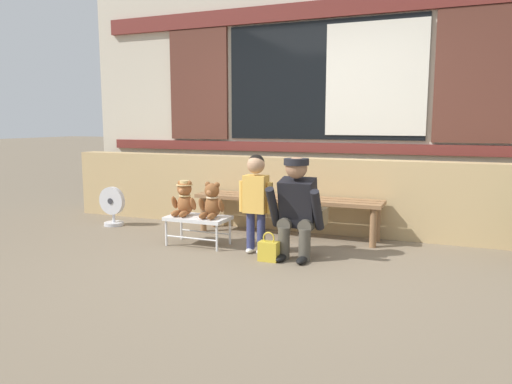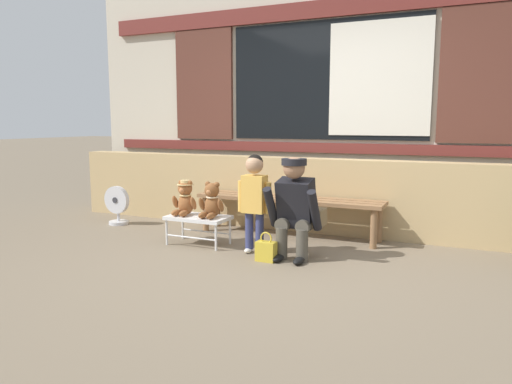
% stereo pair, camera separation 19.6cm
% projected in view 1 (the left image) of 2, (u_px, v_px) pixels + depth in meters
% --- Properties ---
extents(ground_plane, '(60.00, 60.00, 0.00)m').
position_uv_depth(ground_plane, '(268.00, 263.00, 4.37)').
color(ground_plane, '#756651').
extents(brick_low_wall, '(6.48, 0.25, 0.85)m').
position_uv_depth(brick_low_wall, '(312.00, 195.00, 5.61)').
color(brick_low_wall, tan).
rests_on(brick_low_wall, ground).
extents(shop_facade, '(6.62, 0.26, 3.43)m').
position_uv_depth(shop_facade, '(325.00, 84.00, 5.90)').
color(shop_facade, beige).
rests_on(shop_facade, ground).
extents(wooden_bench_long, '(2.10, 0.40, 0.44)m').
position_uv_depth(wooden_bench_long, '(287.00, 203.00, 5.35)').
color(wooden_bench_long, '#8E6642').
rests_on(wooden_bench_long, ground).
extents(small_display_bench, '(0.64, 0.36, 0.30)m').
position_uv_depth(small_display_bench, '(198.00, 220.00, 4.97)').
color(small_display_bench, silver).
rests_on(small_display_bench, ground).
extents(teddy_bear_with_hat, '(0.28, 0.27, 0.36)m').
position_uv_depth(teddy_bear_with_hat, '(184.00, 199.00, 5.01)').
color(teddy_bear_with_hat, '#93562D').
rests_on(teddy_bear_with_hat, small_display_bench).
extents(teddy_bear_plain, '(0.28, 0.26, 0.36)m').
position_uv_depth(teddy_bear_plain, '(212.00, 202.00, 4.89)').
color(teddy_bear_plain, brown).
rests_on(teddy_bear_plain, small_display_bench).
extents(child_standing, '(0.35, 0.18, 0.96)m').
position_uv_depth(child_standing, '(256.00, 193.00, 4.62)').
color(child_standing, navy).
rests_on(child_standing, ground).
extents(adult_crouching, '(0.50, 0.49, 0.95)m').
position_uv_depth(adult_crouching, '(298.00, 207.00, 4.47)').
color(adult_crouching, '#4C473D').
rests_on(adult_crouching, ground).
extents(handbag_on_ground, '(0.18, 0.11, 0.27)m').
position_uv_depth(handbag_on_ground, '(269.00, 251.00, 4.42)').
color(handbag_on_ground, gold).
rests_on(handbag_on_ground, ground).
extents(floor_fan, '(0.34, 0.24, 0.48)m').
position_uv_depth(floor_fan, '(113.00, 206.00, 5.91)').
color(floor_fan, silver).
rests_on(floor_fan, ground).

